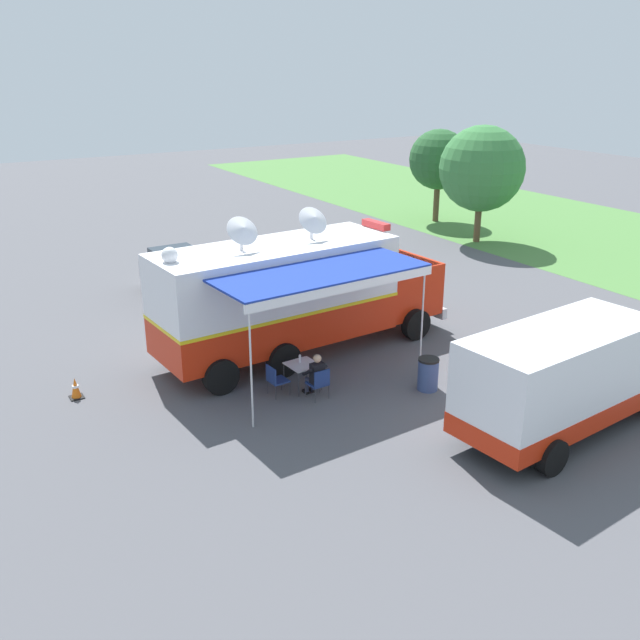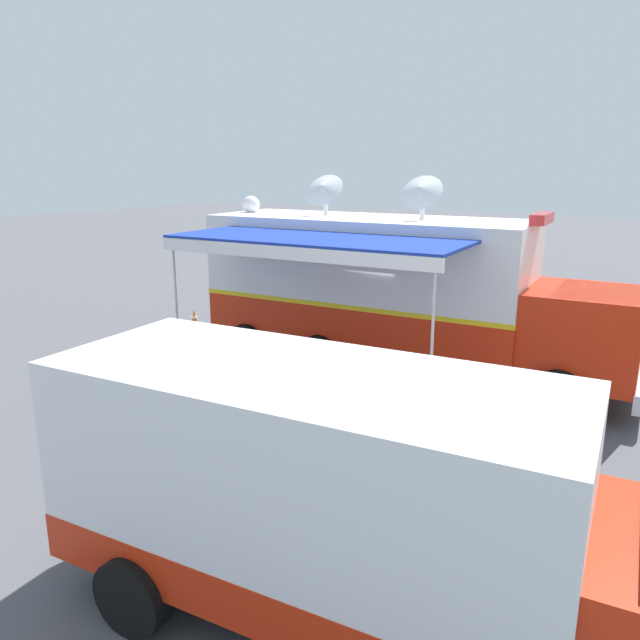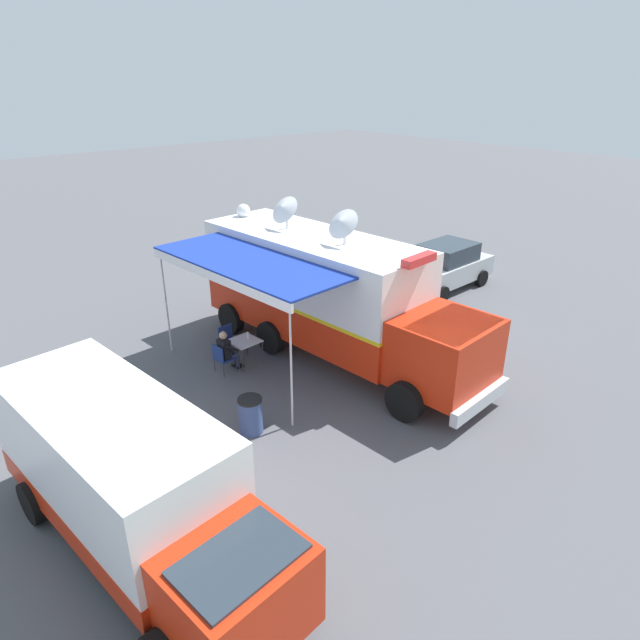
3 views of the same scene
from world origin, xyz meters
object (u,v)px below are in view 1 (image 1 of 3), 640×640
Objects in this scene: traffic_cone at (76,388)px; seated_responder at (315,374)px; folding_chair_beside_table at (275,378)px; water_bottle at (300,359)px; command_truck at (298,292)px; folding_chair_at_table at (319,382)px; trash_bin at (428,374)px; folding_table at (302,366)px; car_behind_truck at (180,274)px; support_truck at (571,377)px.

seated_responder is at bearing 59.73° from traffic_cone.
water_bottle is at bearing 100.39° from folding_chair_beside_table.
command_truck is 3.57m from folding_chair_at_table.
command_truck reaches higher than trash_bin.
folding_chair_beside_table is (-0.78, -0.91, 0.00)m from folding_chair_at_table.
folding_chair_at_table is at bearing 3.64° from water_bottle.
command_truck is at bearing 153.16° from folding_table.
trash_bin is 0.21× the size of car_behind_truck.
folding_table is at bearing -175.73° from folding_chair_at_table.
support_truck is at bearing 23.25° from command_truck.
traffic_cone is (-2.62, -4.62, -0.23)m from folding_chair_beside_table.
trash_bin is at bearing -156.73° from support_truck.
folding_chair_beside_table is (0.01, -0.85, -0.16)m from folding_table.
folding_chair_beside_table is at bearing -41.13° from command_truck.
command_truck is at bearing 87.16° from traffic_cone.
car_behind_truck is at bearing -165.37° from trash_bin.
command_truck is 7.70× the size of seated_responder.
folding_chair_beside_table is 5.31m from traffic_cone.
seated_responder is 6.39m from support_truck.
folding_table is 0.12× the size of support_truck.
seated_responder reaches higher than trash_bin.
support_truck is at bearing 39.14° from water_bottle.
folding_chair_beside_table is 4.16m from trash_bin.
water_bottle is 0.05× the size of car_behind_truck.
command_truck is at bearing 151.65° from water_bottle.
command_truck is 2.67m from water_bottle.
folding_chair_beside_table reaches higher than folding_table.
folding_chair_at_table is 1.00× the size of folding_chair_beside_table.
car_behind_truck reaches higher than folding_chair_at_table.
car_behind_truck is at bearing -179.65° from seated_responder.
folding_chair_at_table is 3.01m from trash_bin.
folding_table is 9.37m from car_behind_truck.
traffic_cone is 0.14× the size of car_behind_truck.
folding_chair_beside_table is (2.29, -2.00, -1.43)m from command_truck.
folding_chair_at_table is at bearing 49.21° from folding_chair_beside_table.
car_behind_truck is (-9.37, -0.01, 0.21)m from folding_table.
seated_responder is 9.98m from car_behind_truck.
support_truck is at bearing 44.20° from folding_chair_at_table.
command_truck is 6.83m from traffic_cone.
command_truck reaches higher than folding_chair_at_table.
folding_chair_at_table is 0.23m from seated_responder.
seated_responder reaches higher than folding_chair_at_table.
command_truck is 11.34× the size of folding_table.
seated_responder is 6.39m from traffic_cone.
command_truck is 2.27× the size of car_behind_truck.
command_truck reaches higher than folding_chair_beside_table.
water_bottle is 3.51m from trash_bin.
folding_chair_beside_table is 9.43m from car_behind_truck.
folding_chair_at_table is at bearing 4.27° from folding_table.
trash_bin is (1.00, 2.84, -0.06)m from folding_chair_at_table.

